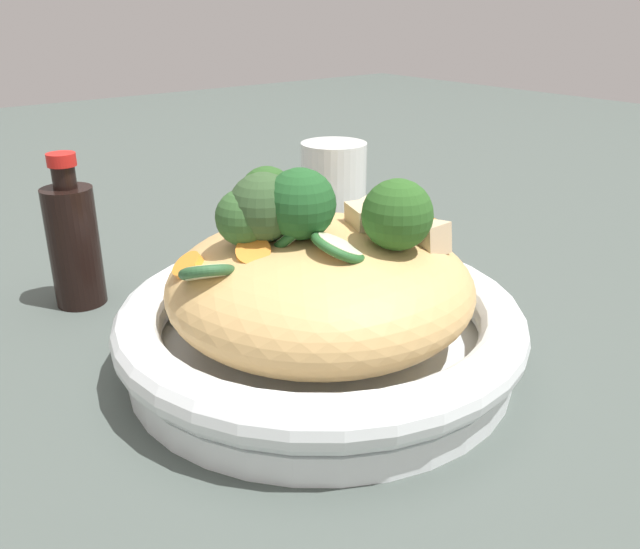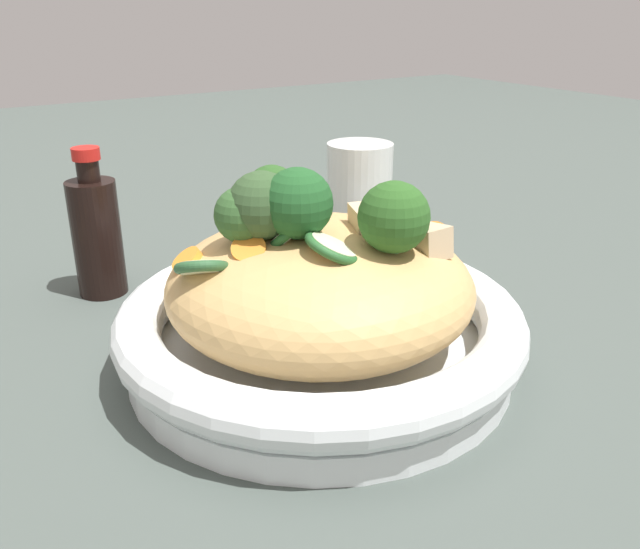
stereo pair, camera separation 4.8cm
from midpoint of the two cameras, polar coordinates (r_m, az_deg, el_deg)
ground_plane at (r=0.52m, az=-2.70°, el=-7.60°), size 3.00×3.00×0.00m
serving_bowl at (r=0.50m, az=-2.76°, el=-4.80°), size 0.30×0.30×0.06m
noodle_heap at (r=0.49m, az=-2.86°, el=-1.00°), size 0.22×0.22×0.10m
broccoli_florets at (r=0.46m, az=-4.61°, el=5.51°), size 0.16×0.13×0.06m
carrot_coins at (r=0.48m, az=-2.04°, el=3.60°), size 0.09×0.19×0.04m
zucchini_slices at (r=0.44m, az=-6.51°, el=1.89°), size 0.10×0.12×0.04m
chicken_chunks at (r=0.49m, az=2.84°, el=4.42°), size 0.08×0.06×0.03m
soy_sauce_bottle at (r=0.64m, az=-22.35°, el=2.51°), size 0.04×0.04×0.14m
drinking_glass at (r=0.73m, az=-0.75°, el=6.67°), size 0.07×0.07×0.12m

